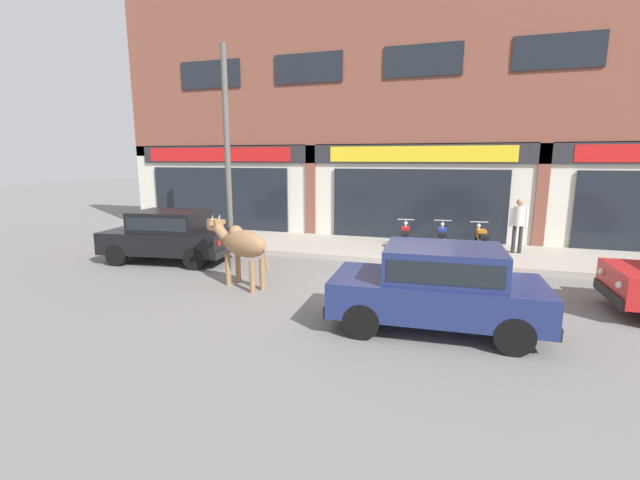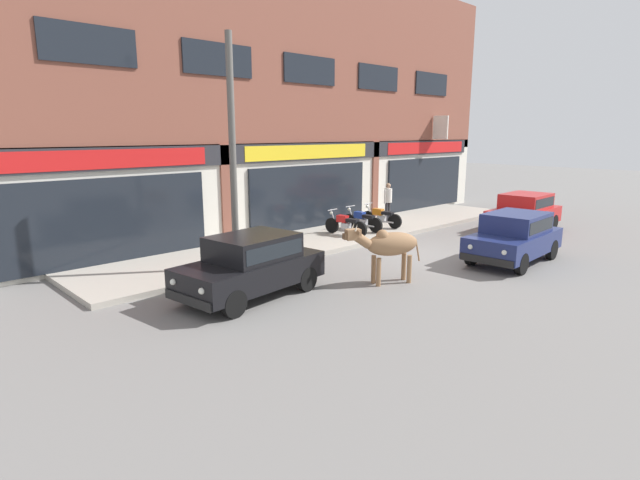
{
  "view_description": "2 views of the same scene",
  "coord_description": "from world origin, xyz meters",
  "px_view_note": "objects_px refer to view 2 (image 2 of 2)",
  "views": [
    {
      "loc": [
        1.29,
        -9.43,
        2.9
      ],
      "look_at": [
        -2.04,
        1.0,
        0.81
      ],
      "focal_mm": 24.0,
      "sensor_mm": 36.0,
      "label": 1
    },
    {
      "loc": [
        -13.01,
        -8.55,
        3.77
      ],
      "look_at": [
        -3.81,
        1.0,
        0.9
      ],
      "focal_mm": 28.0,
      "sensor_mm": 36.0,
      "label": 2
    }
  ],
  "objects_px": {
    "car_0": "(524,210)",
    "motorcycle_1": "(362,220)",
    "car_1": "(515,235)",
    "motorcycle_2": "(381,217)",
    "car_3": "(252,263)",
    "utility_pole": "(233,155)",
    "pedestrian": "(388,198)",
    "cow": "(389,245)",
    "motorcycle_0": "(346,224)"
  },
  "relations": [
    {
      "from": "car_0",
      "to": "car_1",
      "type": "height_order",
      "value": "same"
    },
    {
      "from": "motorcycle_0",
      "to": "car_0",
      "type": "bearing_deg",
      "value": -32.05
    },
    {
      "from": "motorcycle_1",
      "to": "pedestrian",
      "type": "xyz_separation_m",
      "value": [
        2.11,
        0.48,
        0.6
      ]
    },
    {
      "from": "car_1",
      "to": "motorcycle_1",
      "type": "height_order",
      "value": "car_1"
    },
    {
      "from": "cow",
      "to": "motorcycle_2",
      "type": "relative_size",
      "value": 1.11
    },
    {
      "from": "car_3",
      "to": "utility_pole",
      "type": "xyz_separation_m",
      "value": [
        0.88,
        1.9,
        2.38
      ]
    },
    {
      "from": "car_1",
      "to": "pedestrian",
      "type": "bearing_deg",
      "value": 72.58
    },
    {
      "from": "car_1",
      "to": "car_0",
      "type": "bearing_deg",
      "value": 21.22
    },
    {
      "from": "cow",
      "to": "car_1",
      "type": "relative_size",
      "value": 0.55
    },
    {
      "from": "car_0",
      "to": "motorcycle_1",
      "type": "xyz_separation_m",
      "value": [
        -4.99,
        3.94,
        -0.28
      ]
    },
    {
      "from": "car_3",
      "to": "utility_pole",
      "type": "relative_size",
      "value": 0.61
    },
    {
      "from": "cow",
      "to": "car_3",
      "type": "height_order",
      "value": "cow"
    },
    {
      "from": "car_0",
      "to": "pedestrian",
      "type": "height_order",
      "value": "pedestrian"
    },
    {
      "from": "motorcycle_2",
      "to": "utility_pole",
      "type": "xyz_separation_m",
      "value": [
        -7.59,
        -1.15,
        2.66
      ]
    },
    {
      "from": "motorcycle_1",
      "to": "utility_pole",
      "type": "distance_m",
      "value": 7.09
    },
    {
      "from": "motorcycle_1",
      "to": "motorcycle_2",
      "type": "relative_size",
      "value": 1.0
    },
    {
      "from": "motorcycle_1",
      "to": "pedestrian",
      "type": "distance_m",
      "value": 2.25
    },
    {
      "from": "car_1",
      "to": "car_3",
      "type": "bearing_deg",
      "value": 159.62
    },
    {
      "from": "cow",
      "to": "motorcycle_0",
      "type": "distance_m",
      "value": 5.49
    },
    {
      "from": "motorcycle_2",
      "to": "utility_pole",
      "type": "relative_size",
      "value": 0.3
    },
    {
      "from": "motorcycle_0",
      "to": "motorcycle_1",
      "type": "height_order",
      "value": "same"
    },
    {
      "from": "motorcycle_2",
      "to": "car_1",
      "type": "bearing_deg",
      "value": -99.53
    },
    {
      "from": "utility_pole",
      "to": "cow",
      "type": "bearing_deg",
      "value": -57.12
    },
    {
      "from": "car_1",
      "to": "motorcycle_0",
      "type": "xyz_separation_m",
      "value": [
        -1.21,
        5.69,
        -0.28
      ]
    },
    {
      "from": "cow",
      "to": "car_1",
      "type": "distance_m",
      "value": 4.55
    },
    {
      "from": "cow",
      "to": "motorcycle_2",
      "type": "height_order",
      "value": "cow"
    },
    {
      "from": "car_0",
      "to": "motorcycle_0",
      "type": "relative_size",
      "value": 2.02
    },
    {
      "from": "cow",
      "to": "car_3",
      "type": "distance_m",
      "value": 3.48
    },
    {
      "from": "car_3",
      "to": "motorcycle_0",
      "type": "xyz_separation_m",
      "value": [
        6.28,
        2.91,
        -0.28
      ]
    },
    {
      "from": "motorcycle_1",
      "to": "utility_pole",
      "type": "bearing_deg",
      "value": -170.0
    },
    {
      "from": "motorcycle_1",
      "to": "motorcycle_2",
      "type": "bearing_deg",
      "value": 0.65
    },
    {
      "from": "car_3",
      "to": "pedestrian",
      "type": "xyz_separation_m",
      "value": [
        9.46,
        3.52,
        0.32
      ]
    },
    {
      "from": "car_0",
      "to": "motorcycle_0",
      "type": "height_order",
      "value": "car_0"
    },
    {
      "from": "motorcycle_0",
      "to": "pedestrian",
      "type": "distance_m",
      "value": 3.3
    },
    {
      "from": "motorcycle_2",
      "to": "utility_pole",
      "type": "bearing_deg",
      "value": -171.35
    },
    {
      "from": "car_0",
      "to": "motorcycle_1",
      "type": "bearing_deg",
      "value": 141.77
    },
    {
      "from": "motorcycle_0",
      "to": "pedestrian",
      "type": "xyz_separation_m",
      "value": [
        3.18,
        0.62,
        0.6
      ]
    },
    {
      "from": "car_0",
      "to": "utility_pole",
      "type": "relative_size",
      "value": 0.6
    },
    {
      "from": "cow",
      "to": "motorcycle_1",
      "type": "distance_m",
      "value": 6.27
    },
    {
      "from": "car_1",
      "to": "motorcycle_2",
      "type": "distance_m",
      "value": 5.92
    },
    {
      "from": "car_0",
      "to": "car_1",
      "type": "bearing_deg",
      "value": -158.78
    },
    {
      "from": "cow",
      "to": "car_1",
      "type": "height_order",
      "value": "cow"
    },
    {
      "from": "pedestrian",
      "to": "cow",
      "type": "bearing_deg",
      "value": -141.38
    },
    {
      "from": "motorcycle_0",
      "to": "motorcycle_1",
      "type": "xyz_separation_m",
      "value": [
        1.07,
        0.14,
        0.0
      ]
    },
    {
      "from": "car_0",
      "to": "pedestrian",
      "type": "xyz_separation_m",
      "value": [
        -2.88,
        4.42,
        0.32
      ]
    },
    {
      "from": "car_0",
      "to": "utility_pole",
      "type": "xyz_separation_m",
      "value": [
        -11.47,
        2.79,
        2.38
      ]
    },
    {
      "from": "motorcycle_2",
      "to": "pedestrian",
      "type": "xyz_separation_m",
      "value": [
        1.0,
        0.47,
        0.6
      ]
    },
    {
      "from": "motorcycle_2",
      "to": "utility_pole",
      "type": "distance_m",
      "value": 8.12
    },
    {
      "from": "motorcycle_0",
      "to": "motorcycle_2",
      "type": "bearing_deg",
      "value": 3.92
    },
    {
      "from": "motorcycle_0",
      "to": "pedestrian",
      "type": "height_order",
      "value": "pedestrian"
    }
  ]
}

